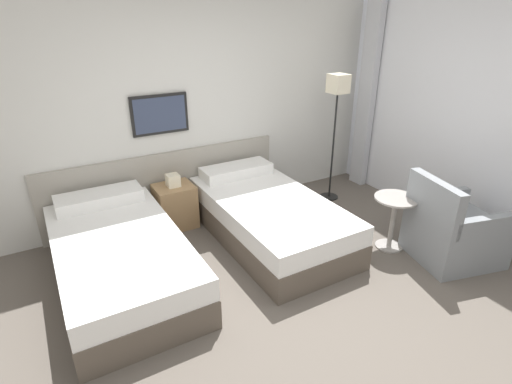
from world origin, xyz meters
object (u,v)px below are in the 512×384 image
bed_near_window (268,217)px  nightstand (175,205)px  armchair (453,233)px  floor_lamp (337,99)px  bed_near_door (120,258)px  side_table (394,213)px

bed_near_window → nightstand: size_ratio=3.14×
armchair → floor_lamp: bearing=18.4°
nightstand → floor_lamp: 2.35m
bed_near_window → floor_lamp: bearing=20.6°
bed_near_door → floor_lamp: size_ratio=1.24×
floor_lamp → side_table: size_ratio=2.79×
nightstand → side_table: size_ratio=1.10×
bed_near_door → side_table: bearing=-17.6°
bed_near_window → nightstand: bearing=136.4°
bed_near_window → floor_lamp: floor_lamp is taller
bed_near_door → floor_lamp: bearing=9.4°
armchair → bed_near_window: bearing=61.8°
side_table → bed_near_window: bearing=140.8°
bed_near_window → armchair: (1.39, -1.28, 0.04)m
nightstand → side_table: bearing=-41.2°
nightstand → armchair: (2.19, -2.05, 0.03)m
floor_lamp → armchair: size_ratio=1.75×
bed_near_door → nightstand: (0.80, 0.76, 0.01)m
bed_near_door → nightstand: size_ratio=3.14×
bed_near_door → armchair: 3.26m
nightstand → floor_lamp: floor_lamp is taller
armchair → side_table: bearing=54.1°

